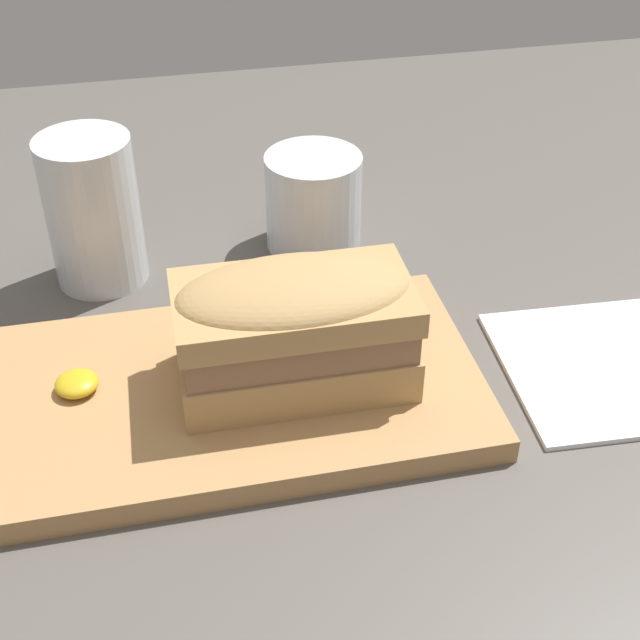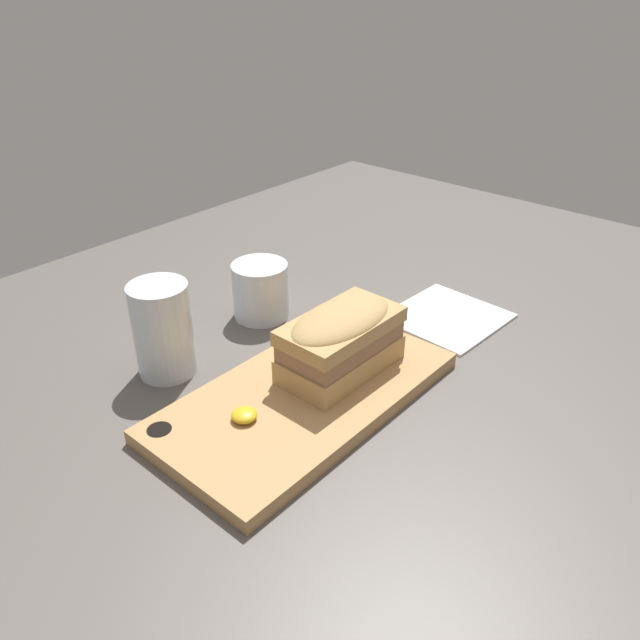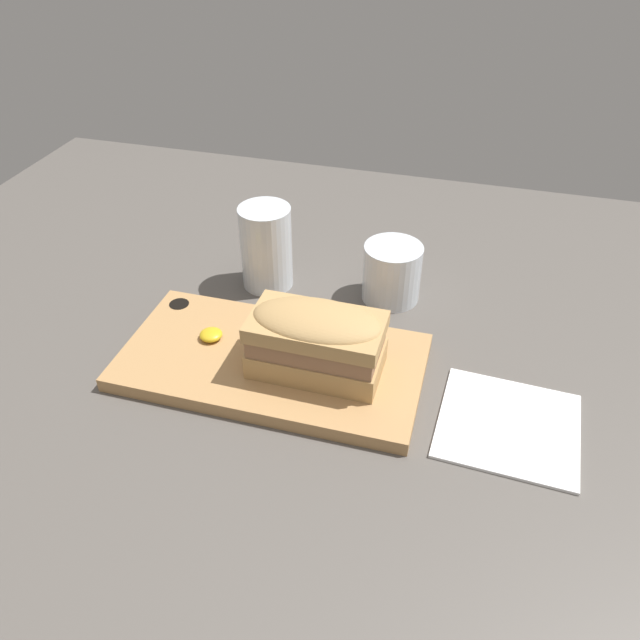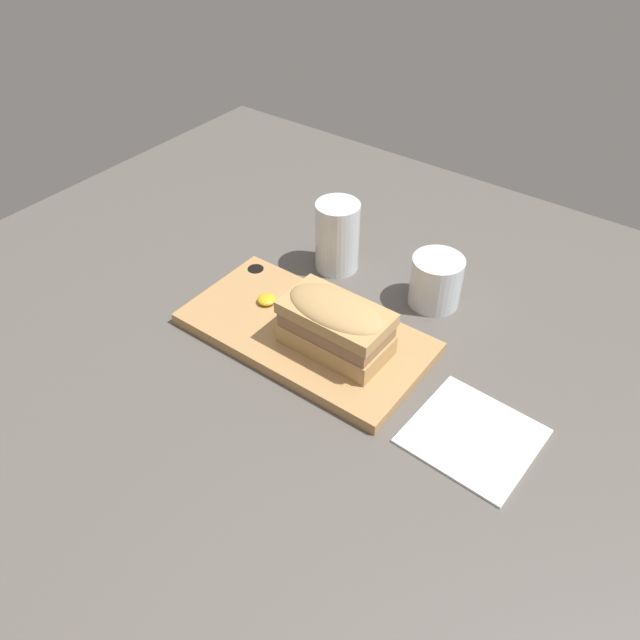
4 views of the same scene
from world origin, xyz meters
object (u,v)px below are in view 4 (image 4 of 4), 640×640
at_px(serving_board, 305,333).
at_px(wine_glass, 436,283).
at_px(water_glass, 337,241).
at_px(napkin, 473,436).
at_px(sandwich, 335,324).

relative_size(serving_board, wine_glass, 4.47).
bearing_deg(water_glass, wine_glass, 4.35).
bearing_deg(serving_board, water_glass, 110.72).
relative_size(serving_board, napkin, 2.31).
xyz_separation_m(water_glass, napkin, (0.35, -0.20, -0.05)).
bearing_deg(wine_glass, serving_board, -121.01).
bearing_deg(wine_glass, napkin, -50.77).
relative_size(serving_board, sandwich, 2.38).
relative_size(sandwich, napkin, 0.97).
height_order(serving_board, wine_glass, wine_glass).
bearing_deg(napkin, water_glass, 150.66).
relative_size(wine_glass, napkin, 0.52).
xyz_separation_m(sandwich, water_glass, (-0.13, 0.18, -0.01)).
bearing_deg(water_glass, sandwich, -55.59).
height_order(serving_board, napkin, serving_board).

